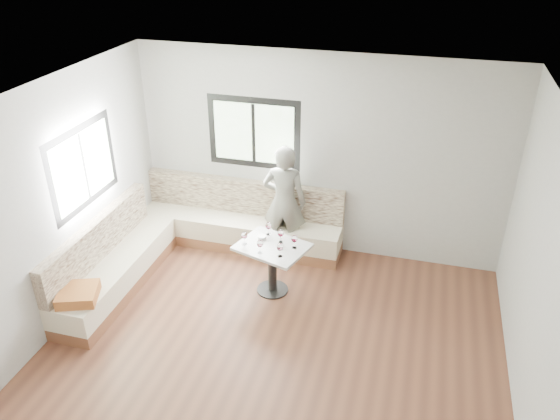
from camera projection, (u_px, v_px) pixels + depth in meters
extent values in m
cube|color=brown|center=(266.00, 366.00, 5.85)|extent=(5.00, 5.00, 0.01)
cube|color=white|center=(262.00, 115.00, 4.51)|extent=(5.00, 5.00, 0.01)
cube|color=#B7B7B2|center=(318.00, 157.00, 7.29)|extent=(5.00, 0.01, 2.80)
cube|color=#B7B7B2|center=(38.00, 221.00, 5.76)|extent=(0.01, 5.00, 2.80)
cube|color=#B7B7B2|center=(548.00, 300.00, 4.59)|extent=(0.01, 5.00, 2.80)
cube|color=black|center=(254.00, 133.00, 7.37)|extent=(1.30, 0.02, 1.00)
cube|color=black|center=(83.00, 166.00, 6.40)|extent=(0.02, 1.30, 1.00)
cube|color=brown|center=(241.00, 240.00, 7.94)|extent=(2.90, 0.55, 0.16)
cube|color=#ECE1C4|center=(240.00, 227.00, 7.83)|extent=(2.90, 0.55, 0.29)
cube|color=beige|center=(244.00, 196.00, 7.81)|extent=(2.90, 0.14, 0.50)
cube|color=brown|center=(119.00, 283.00, 7.03)|extent=(0.55, 2.25, 0.16)
cube|color=#ECE1C4|center=(117.00, 268.00, 6.92)|extent=(0.55, 2.25, 0.29)
cube|color=beige|center=(97.00, 239.00, 6.78)|extent=(0.14, 2.25, 0.50)
cube|color=#B46B30|center=(78.00, 294.00, 6.10)|extent=(0.54, 0.54, 0.13)
cylinder|color=black|center=(273.00, 289.00, 7.01)|extent=(0.40, 0.40, 0.02)
cylinder|color=black|center=(272.00, 270.00, 6.87)|extent=(0.11, 0.11, 0.64)
cube|color=silver|center=(272.00, 247.00, 6.70)|extent=(0.97, 0.86, 0.04)
imported|color=slate|center=(284.00, 202.00, 7.40)|extent=(0.62, 0.42, 1.64)
cylinder|color=white|center=(262.00, 237.00, 6.83)|extent=(0.11, 0.11, 0.04)
sphere|color=black|center=(264.00, 236.00, 6.83)|extent=(0.02, 0.02, 0.02)
sphere|color=black|center=(261.00, 236.00, 6.83)|extent=(0.02, 0.02, 0.02)
sphere|color=black|center=(262.00, 237.00, 6.81)|extent=(0.02, 0.02, 0.02)
cylinder|color=white|center=(245.00, 244.00, 6.72)|extent=(0.06, 0.06, 0.01)
cylinder|color=white|center=(245.00, 241.00, 6.71)|extent=(0.01, 0.01, 0.08)
ellipsoid|color=white|center=(244.00, 235.00, 6.66)|extent=(0.08, 0.08, 0.09)
cylinder|color=#500515|center=(244.00, 237.00, 6.68)|extent=(0.05, 0.05, 0.02)
cylinder|color=white|center=(260.00, 252.00, 6.56)|extent=(0.06, 0.06, 0.01)
cylinder|color=white|center=(260.00, 250.00, 6.54)|extent=(0.01, 0.01, 0.08)
ellipsoid|color=white|center=(260.00, 244.00, 6.50)|extent=(0.08, 0.08, 0.09)
cylinder|color=#500515|center=(260.00, 245.00, 6.51)|extent=(0.05, 0.05, 0.02)
cylinder|color=white|center=(280.00, 256.00, 6.49)|extent=(0.06, 0.06, 0.01)
cylinder|color=white|center=(280.00, 253.00, 6.47)|extent=(0.01, 0.01, 0.08)
ellipsoid|color=white|center=(280.00, 247.00, 6.43)|extent=(0.08, 0.08, 0.09)
cylinder|color=#500515|center=(280.00, 249.00, 6.44)|extent=(0.05, 0.05, 0.02)
cylinder|color=white|center=(281.00, 242.00, 6.77)|extent=(0.06, 0.06, 0.01)
cylinder|color=white|center=(281.00, 239.00, 6.75)|extent=(0.01, 0.01, 0.08)
ellipsoid|color=white|center=(281.00, 233.00, 6.71)|extent=(0.08, 0.08, 0.09)
cylinder|color=#500515|center=(281.00, 235.00, 6.72)|extent=(0.05, 0.05, 0.02)
cylinder|color=white|center=(294.00, 248.00, 6.65)|extent=(0.06, 0.06, 0.01)
cylinder|color=white|center=(294.00, 245.00, 6.63)|extent=(0.01, 0.01, 0.08)
ellipsoid|color=white|center=(295.00, 239.00, 6.59)|extent=(0.08, 0.08, 0.09)
cylinder|color=#500515|center=(295.00, 240.00, 6.60)|extent=(0.05, 0.05, 0.02)
cylinder|color=white|center=(269.00, 234.00, 6.93)|extent=(0.06, 0.06, 0.01)
cylinder|color=white|center=(269.00, 231.00, 6.91)|extent=(0.01, 0.01, 0.08)
ellipsoid|color=white|center=(268.00, 226.00, 6.87)|extent=(0.08, 0.08, 0.09)
cylinder|color=#500515|center=(268.00, 227.00, 6.88)|extent=(0.05, 0.05, 0.02)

